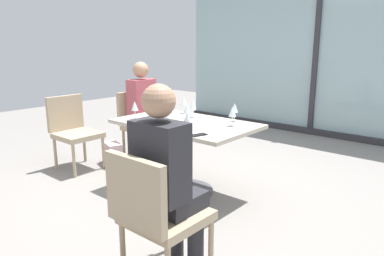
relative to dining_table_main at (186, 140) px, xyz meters
name	(u,v)px	position (x,y,z in m)	size (l,w,h in m)	color
ground_plane	(186,191)	(0.00, 0.00, -0.55)	(12.00, 12.00, 0.00)	gray
window_wall_backdrop	(316,61)	(0.00, 3.20, 0.66)	(5.02, 0.10, 2.70)	#98B7BC
dining_table_main	(186,140)	(0.00, 0.00, 0.00)	(1.37, 0.83, 0.73)	#BCB29E
chair_far_left	(140,121)	(-1.22, 0.48, -0.05)	(0.50, 0.46, 0.87)	tan
chair_front_right	(155,211)	(0.82, -1.21, -0.05)	(0.46, 0.50, 0.87)	tan
chair_side_end	(73,128)	(-1.52, -0.32, -0.05)	(0.50, 0.46, 0.87)	tan
person_far_left	(145,106)	(-1.11, 0.48, 0.15)	(0.39, 0.34, 1.26)	#B24C56
person_front_right	(167,174)	(0.82, -1.10, 0.15)	(0.34, 0.39, 1.26)	#28282D
wine_glass_0	(135,106)	(-0.48, -0.23, 0.31)	(0.07, 0.07, 0.18)	silver
wine_glass_1	(187,109)	(0.03, -0.01, 0.31)	(0.07, 0.07, 0.18)	silver
wine_glass_2	(184,102)	(-0.30, 0.32, 0.31)	(0.07, 0.07, 0.18)	silver
wine_glass_3	(232,112)	(0.45, 0.15, 0.31)	(0.07, 0.07, 0.18)	silver
wine_glass_4	(235,108)	(0.35, 0.33, 0.31)	(0.07, 0.07, 0.18)	silver
wine_glass_5	(187,118)	(0.30, -0.32, 0.31)	(0.07, 0.07, 0.18)	silver
wine_glass_6	(193,105)	(-0.08, 0.21, 0.31)	(0.07, 0.07, 0.18)	silver
coffee_cup	(165,116)	(-0.19, -0.09, 0.23)	(0.08, 0.08, 0.09)	white
cell_phone_on_table	(199,135)	(0.44, -0.33, 0.19)	(0.07, 0.14, 0.01)	black
handbag_0	(113,154)	(-1.25, 0.04, -0.41)	(0.30, 0.16, 0.28)	beige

